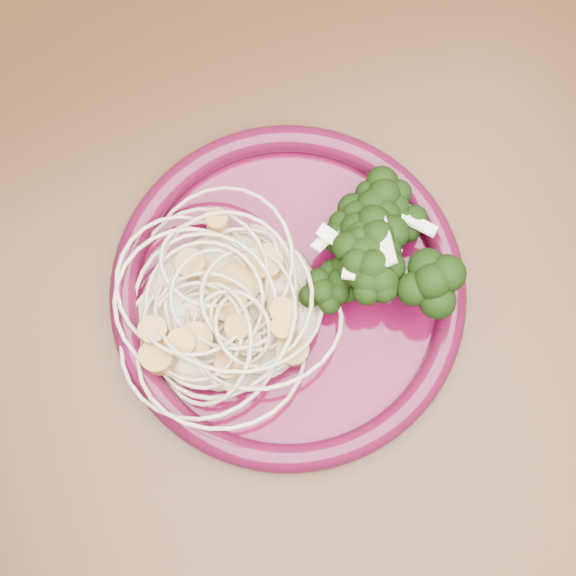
# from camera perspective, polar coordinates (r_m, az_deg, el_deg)

# --- Properties ---
(dining_table) EXTENTS (1.20, 0.80, 0.75)m
(dining_table) POSITION_cam_1_polar(r_m,az_deg,el_deg) (0.68, 3.27, -2.21)
(dining_table) COLOR #472814
(dining_table) RESTS_ON ground
(dinner_plate) EXTENTS (0.26, 0.26, 0.02)m
(dinner_plate) POSITION_cam_1_polar(r_m,az_deg,el_deg) (0.58, 0.00, -0.25)
(dinner_plate) COLOR #4C0723
(dinner_plate) RESTS_ON dining_table
(spaghetti_pile) EXTENTS (0.14, 0.12, 0.03)m
(spaghetti_pile) POSITION_cam_1_polar(r_m,az_deg,el_deg) (0.57, -4.22, -1.25)
(spaghetti_pile) COLOR #C5B38F
(spaghetti_pile) RESTS_ON dinner_plate
(scallop_cluster) EXTENTS (0.13, 0.13, 0.04)m
(scallop_cluster) POSITION_cam_1_polar(r_m,az_deg,el_deg) (0.53, -4.49, -0.42)
(scallop_cluster) COLOR #B78941
(scallop_cluster) RESTS_ON spaghetti_pile
(broccoli_pile) EXTENTS (0.09, 0.15, 0.05)m
(broccoli_pile) POSITION_cam_1_polar(r_m,az_deg,el_deg) (0.56, 5.17, 1.80)
(broccoli_pile) COLOR black
(broccoli_pile) RESTS_ON dinner_plate
(onion_garnish) EXTENTS (0.06, 0.09, 0.05)m
(onion_garnish) POSITION_cam_1_polar(r_m,az_deg,el_deg) (0.53, 5.46, 2.68)
(onion_garnish) COLOR white
(onion_garnish) RESTS_ON broccoli_pile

